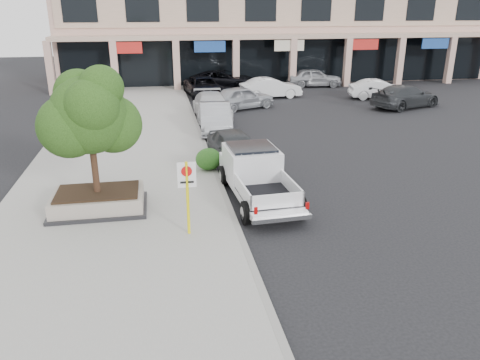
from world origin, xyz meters
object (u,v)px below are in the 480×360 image
(pickup_truck, at_px, (259,177))
(lot_car_f, at_px, (379,89))
(curb_car_c, at_px, (212,106))
(lot_car_a, at_px, (242,98))
(no_parking_sign, at_px, (187,188))
(lot_car_d, at_px, (224,80))
(curb_car_a, at_px, (235,148))
(planter, at_px, (99,201))
(curb_car_b, at_px, (215,118))
(planter_tree, at_px, (94,115))
(lot_car_c, at_px, (405,96))
(lot_car_b, at_px, (271,88))
(curb_car_d, at_px, (204,87))
(lot_car_e, at_px, (314,77))

(pickup_truck, relative_size, lot_car_f, 1.27)
(curb_car_c, height_order, lot_car_a, lot_car_a)
(no_parking_sign, height_order, lot_car_d, no_parking_sign)
(pickup_truck, height_order, curb_car_a, pickup_truck)
(no_parking_sign, bearing_deg, planter, 140.99)
(no_parking_sign, xyz_separation_m, curb_car_b, (2.48, 12.85, -0.84))
(lot_car_f, bearing_deg, planter_tree, 143.44)
(planter, distance_m, lot_car_a, 18.27)
(planter, bearing_deg, curb_car_b, 62.89)
(no_parking_sign, height_order, lot_car_c, no_parking_sign)
(lot_car_b, bearing_deg, curb_car_d, 67.12)
(curb_car_a, distance_m, curb_car_c, 9.51)
(curb_car_c, bearing_deg, curb_car_b, -93.21)
(curb_car_a, distance_m, lot_car_e, 22.90)
(lot_car_b, distance_m, lot_car_f, 8.31)
(planter_tree, relative_size, lot_car_c, 0.73)
(lot_car_a, xyz_separation_m, lot_car_f, (11.07, 1.90, -0.06))
(lot_car_a, bearing_deg, planter_tree, 131.28)
(curb_car_b, relative_size, lot_car_b, 1.02)
(planter_tree, height_order, no_parking_sign, planter_tree)
(curb_car_d, relative_size, lot_car_b, 1.14)
(lot_car_d, bearing_deg, curb_car_b, -168.65)
(curb_car_a, height_order, curb_car_d, curb_car_a)
(curb_car_b, xyz_separation_m, lot_car_b, (5.57, 9.71, -0.02))
(planter_tree, distance_m, lot_car_e, 29.49)
(planter, relative_size, lot_car_a, 0.69)
(lot_car_f, bearing_deg, curb_car_d, 84.92)
(planter, bearing_deg, lot_car_d, 72.28)
(lot_car_c, xyz_separation_m, lot_car_e, (-3.31, 9.96, 0.02))
(planter_tree, bearing_deg, curb_car_c, 68.56)
(planter_tree, bearing_deg, curb_car_a, 39.38)
(no_parking_sign, relative_size, lot_car_c, 0.42)
(curb_car_d, bearing_deg, planter_tree, -111.23)
(planter, distance_m, lot_car_f, 26.43)
(lot_car_c, bearing_deg, lot_car_e, -3.09)
(lot_car_a, relative_size, lot_car_e, 0.98)
(planter, bearing_deg, lot_car_e, 57.13)
(no_parking_sign, bearing_deg, curb_car_a, 69.44)
(lot_car_d, xyz_separation_m, lot_car_f, (11.07, -6.62, -0.07))
(curb_car_c, height_order, lot_car_d, lot_car_d)
(lot_car_c, bearing_deg, planter, 106.07)
(curb_car_a, relative_size, lot_car_a, 0.95)
(planter_tree, height_order, pickup_truck, planter_tree)
(pickup_truck, xyz_separation_m, lot_car_e, (10.43, 24.62, -0.08))
(no_parking_sign, bearing_deg, lot_car_f, 52.01)
(planter, height_order, lot_car_d, lot_car_d)
(curb_car_d, height_order, lot_car_d, lot_car_d)
(curb_car_a, distance_m, lot_car_d, 20.57)
(lot_car_a, relative_size, lot_car_c, 0.85)
(lot_car_c, bearing_deg, lot_car_a, 60.77)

